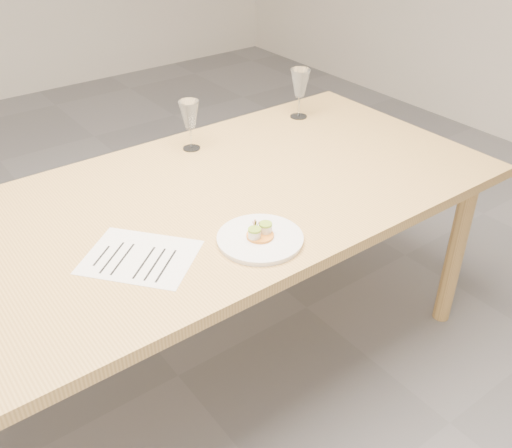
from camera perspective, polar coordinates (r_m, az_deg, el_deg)
ground at (r=2.32m, az=-7.80°, el=-14.78°), size 7.00×7.00×0.00m
dining_table at (r=1.88m, az=-9.33°, el=-0.61°), size 2.40×1.00×0.75m
dinner_plate at (r=1.68m, az=0.42°, el=-1.40°), size 0.26×0.26×0.07m
recipe_sheet at (r=1.65m, az=-11.52°, el=-3.27°), size 0.38×0.39×0.00m
wine_glass_1 at (r=2.20m, az=-6.67°, el=10.69°), size 0.08×0.08×0.19m
wine_glass_2 at (r=2.49m, az=4.42°, el=13.79°), size 0.08×0.08×0.21m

